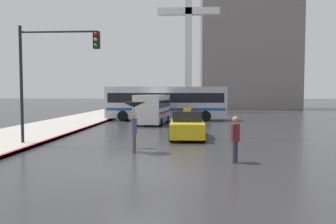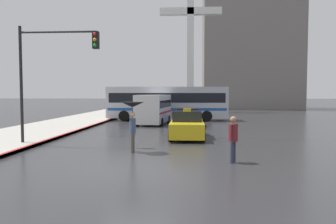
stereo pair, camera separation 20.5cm
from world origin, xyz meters
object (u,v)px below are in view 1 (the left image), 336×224
object	(u,v)px
monument_cross	(188,33)
taxi	(187,126)
ambulance_van	(153,108)
traffic_light	(52,62)
sedan_red	(187,118)
city_bus	(166,102)
pedestrian_man	(235,135)
pedestrian_with_umbrella	(134,112)

from	to	relation	value
monument_cross	taxi	bearing A→B (deg)	-90.47
ambulance_van	traffic_light	world-z (taller)	traffic_light
traffic_light	ambulance_van	bearing A→B (deg)	72.58
taxi	sedan_red	xyz separation A→B (m)	(-0.02, 6.75, -0.04)
city_bus	taxi	bearing A→B (deg)	-172.46
sedan_red	ambulance_van	bearing A→B (deg)	-27.70
monument_cross	sedan_red	bearing A→B (deg)	-90.70
ambulance_van	pedestrian_man	xyz separation A→B (m)	(4.49, -14.73, -0.32)
ambulance_van	pedestrian_with_umbrella	distance (m)	12.94
ambulance_van	pedestrian_with_umbrella	xyz separation A→B (m)	(0.54, -12.92, 0.39)
city_bus	sedan_red	bearing A→B (deg)	-161.53
monument_cross	city_bus	bearing A→B (deg)	-98.83
taxi	traffic_light	distance (m)	7.82
ambulance_van	monument_cross	size ratio (longest dim) A/B	0.29
pedestrian_man	taxi	bearing A→B (deg)	-137.37
ambulance_van	pedestrian_man	distance (m)	15.40
traffic_light	monument_cross	world-z (taller)	monument_cross
pedestrian_man	ambulance_van	bearing A→B (deg)	-135.05
pedestrian_with_umbrella	monument_cross	size ratio (longest dim) A/B	0.12
traffic_light	taxi	bearing A→B (deg)	26.51
ambulance_van	city_bus	distance (m)	3.90
city_bus	monument_cross	size ratio (longest dim) A/B	0.59
pedestrian_with_umbrella	pedestrian_man	world-z (taller)	pedestrian_with_umbrella
traffic_light	city_bus	bearing A→B (deg)	73.74
pedestrian_with_umbrella	ambulance_van	bearing A→B (deg)	3.17
ambulance_van	pedestrian_man	size ratio (longest dim) A/B	3.18
sedan_red	ambulance_van	world-z (taller)	ambulance_van
taxi	monument_cross	xyz separation A→B (m)	(0.21, 25.81, 9.84)
taxi	city_bus	bearing A→B (deg)	-80.82
taxi	ambulance_van	distance (m)	8.69
taxi	monument_cross	distance (m)	27.62
taxi	pedestrian_with_umbrella	xyz separation A→B (m)	(-2.25, -4.72, 1.02)
traffic_light	monument_cross	size ratio (longest dim) A/B	0.31
sedan_red	traffic_light	xyz separation A→B (m)	(-6.34, -9.92, 3.32)
city_bus	pedestrian_man	distance (m)	18.87
city_bus	pedestrian_with_umbrella	distance (m)	16.71
taxi	monument_cross	size ratio (longest dim) A/B	0.23
taxi	ambulance_van	size ratio (longest dim) A/B	0.80
sedan_red	traffic_light	distance (m)	12.23
pedestrian_man	traffic_light	size ratio (longest dim) A/B	0.30
pedestrian_man	city_bus	bearing A→B (deg)	-140.89
taxi	pedestrian_man	world-z (taller)	pedestrian_man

